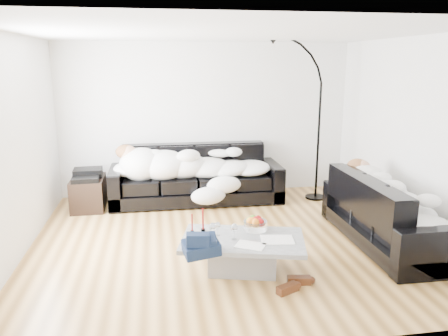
{
  "coord_description": "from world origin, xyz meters",
  "views": [
    {
      "loc": [
        -0.88,
        -5.25,
        2.26
      ],
      "look_at": [
        0.0,
        0.3,
        0.9
      ],
      "focal_mm": 35.0,
      "sensor_mm": 36.0,
      "label": 1
    }
  ],
  "objects": [
    {
      "name": "teal_cushion",
      "position": [
        1.95,
        0.27,
        0.72
      ],
      "size": [
        0.42,
        0.38,
        0.2
      ],
      "primitive_type": "ellipsoid",
      "rotation": [
        0.0,
        0.0,
        0.24
      ],
      "color": "#0D585C",
      "rests_on": "sofa_right"
    },
    {
      "name": "sofa_back",
      "position": [
        -0.24,
        1.73,
        0.46
      ],
      "size": [
        2.8,
        0.97,
        0.91
      ],
      "primitive_type": "cube",
      "color": "black",
      "rests_on": "ground"
    },
    {
      "name": "newspaper_b",
      "position": [
        0.06,
        -1.08,
        0.39
      ],
      "size": [
        0.37,
        0.33,
        0.01
      ],
      "primitive_type": "cube",
      "rotation": [
        0.0,
        0.0,
        -0.51
      ],
      "color": "silver",
      "rests_on": "coffee_table"
    },
    {
      "name": "fruit_bowl",
      "position": [
        0.22,
        -0.64,
        0.47
      ],
      "size": [
        0.32,
        0.32,
        0.17
      ],
      "primitive_type": "cylinder",
      "rotation": [
        0.0,
        0.0,
        0.2
      ],
      "color": "white",
      "rests_on": "coffee_table"
    },
    {
      "name": "shoes",
      "position": [
        0.46,
        -1.34,
        0.05
      ],
      "size": [
        0.48,
        0.39,
        0.09
      ],
      "primitive_type": null,
      "rotation": [
        0.0,
        0.0,
        0.25
      ],
      "color": "#472311",
      "rests_on": "ground"
    },
    {
      "name": "sofa_right",
      "position": [
        2.01,
        -0.39,
        0.43
      ],
      "size": [
        0.91,
        2.13,
        0.86
      ],
      "primitive_type": "cube",
      "rotation": [
        0.0,
        0.0,
        1.57
      ],
      "color": "black",
      "rests_on": "ground"
    },
    {
      "name": "wall_back",
      "position": [
        0.0,
        2.25,
        1.3
      ],
      "size": [
        5.0,
        0.02,
        2.6
      ],
      "primitive_type": "cube",
      "color": "silver",
      "rests_on": "ground"
    },
    {
      "name": "ceiling",
      "position": [
        0.0,
        0.0,
        2.6
      ],
      "size": [
        5.0,
        5.0,
        0.0
      ],
      "primitive_type": "plane",
      "color": "white",
      "rests_on": "ground"
    },
    {
      "name": "sleeper_back",
      "position": [
        -0.24,
        1.68,
        0.66
      ],
      "size": [
        2.37,
        0.82,
        0.47
      ],
      "primitive_type": null,
      "color": "white",
      "rests_on": "sofa_back"
    },
    {
      "name": "navy_jacket",
      "position": [
        -0.49,
        -1.19,
        0.56
      ],
      "size": [
        0.46,
        0.42,
        0.19
      ],
      "primitive_type": null,
      "rotation": [
        0.0,
        0.0,
        0.32
      ],
      "color": "black",
      "rests_on": "coffee_table"
    },
    {
      "name": "wine_glass_a",
      "position": [
        -0.24,
        -0.75,
        0.46
      ],
      "size": [
        0.08,
        0.08,
        0.15
      ],
      "primitive_type": "cylinder",
      "rotation": [
        0.0,
        0.0,
        0.23
      ],
      "color": "white",
      "rests_on": "coffee_table"
    },
    {
      "name": "sleeper_right",
      "position": [
        2.01,
        -0.39,
        0.64
      ],
      "size": [
        0.77,
        1.82,
        0.45
      ],
      "primitive_type": null,
      "rotation": [
        0.0,
        0.0,
        1.57
      ],
      "color": "white",
      "rests_on": "sofa_right"
    },
    {
      "name": "wall_right",
      "position": [
        2.5,
        0.0,
        1.3
      ],
      "size": [
        0.02,
        4.5,
        2.6
      ],
      "primitive_type": "cube",
      "color": "silver",
      "rests_on": "ground"
    },
    {
      "name": "wine_glass_c",
      "position": [
        -0.08,
        -0.89,
        0.48
      ],
      "size": [
        0.09,
        0.09,
        0.18
      ],
      "primitive_type": "cylinder",
      "rotation": [
        0.0,
        0.0,
        -0.14
      ],
      "color": "white",
      "rests_on": "coffee_table"
    },
    {
      "name": "wine_glass_b",
      "position": [
        -0.31,
        -0.85,
        0.48
      ],
      "size": [
        0.1,
        0.1,
        0.18
      ],
      "primitive_type": "cylinder",
      "rotation": [
        0.0,
        0.0,
        0.32
      ],
      "color": "white",
      "rests_on": "coffee_table"
    },
    {
      "name": "floor_lamp",
      "position": [
        1.79,
        1.56,
        1.19
      ],
      "size": [
        0.92,
        0.51,
        2.38
      ],
      "primitive_type": null,
      "rotation": [
        0.0,
        0.0,
        0.2
      ],
      "color": "black",
      "rests_on": "ground"
    },
    {
      "name": "candle_left",
      "position": [
        -0.51,
        -0.62,
        0.5
      ],
      "size": [
        0.04,
        0.04,
        0.22
      ],
      "primitive_type": "cylinder",
      "rotation": [
        0.0,
        0.0,
        -0.12
      ],
      "color": "maroon",
      "rests_on": "coffee_table"
    },
    {
      "name": "wall_left",
      "position": [
        -2.5,
        0.0,
        1.3
      ],
      "size": [
        0.02,
        4.5,
        2.6
      ],
      "primitive_type": "cube",
      "color": "silver",
      "rests_on": "ground"
    },
    {
      "name": "av_cabinet",
      "position": [
        -1.96,
        1.62,
        0.25
      ],
      "size": [
        0.5,
        0.73,
        0.5
      ],
      "primitive_type": "cube",
      "rotation": [
        0.0,
        0.0,
        0.01
      ],
      "color": "black",
      "rests_on": "ground"
    },
    {
      "name": "stereo",
      "position": [
        -1.96,
        1.62,
        0.56
      ],
      "size": [
        0.46,
        0.37,
        0.13
      ],
      "primitive_type": "cube",
      "rotation": [
        0.0,
        0.0,
        0.06
      ],
      "color": "black",
      "rests_on": "av_cabinet"
    },
    {
      "name": "ground",
      "position": [
        0.0,
        0.0,
        0.0
      ],
      "size": [
        5.0,
        5.0,
        0.0
      ],
      "primitive_type": "plane",
      "color": "olive",
      "rests_on": "ground"
    },
    {
      "name": "coffee_table",
      "position": [
        0.02,
        -0.88,
        0.19
      ],
      "size": [
        1.48,
        1.07,
        0.39
      ],
      "primitive_type": "cube",
      "rotation": [
        0.0,
        0.0,
        -0.24
      ],
      "color": "#939699",
      "rests_on": "ground"
    },
    {
      "name": "newspaper_a",
      "position": [
        0.38,
        -0.98,
        0.39
      ],
      "size": [
        0.39,
        0.32,
        0.01
      ],
      "primitive_type": "cube",
      "rotation": [
        0.0,
        0.0,
        -0.15
      ],
      "color": "silver",
      "rests_on": "coffee_table"
    },
    {
      "name": "candle_right",
      "position": [
        -0.38,
        -0.59,
        0.52
      ],
      "size": [
        0.05,
        0.05,
        0.27
      ],
      "primitive_type": "cylinder",
      "rotation": [
        0.0,
        0.0,
        0.05
      ],
      "color": "maroon",
      "rests_on": "coffee_table"
    }
  ]
}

